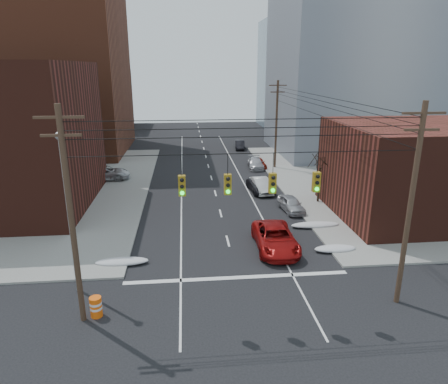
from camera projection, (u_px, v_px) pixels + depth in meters
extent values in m
plane|color=black|center=(255.00, 347.00, 18.63)|extent=(160.00, 160.00, 0.00)
cube|color=gray|center=(442.00, 178.00, 46.79)|extent=(40.00, 40.00, 0.15)
cube|color=brown|center=(36.00, 49.00, 57.46)|extent=(24.00, 20.00, 30.00)
cube|color=#451D14|center=(75.00, 99.00, 84.65)|extent=(22.00, 18.00, 12.00)
cube|color=gray|center=(353.00, 67.00, 58.75)|extent=(22.00, 20.00, 25.00)
cube|color=gray|center=(311.00, 75.00, 84.07)|extent=(20.00, 18.00, 22.00)
cube|color=#451D14|center=(431.00, 171.00, 34.32)|extent=(16.00, 12.00, 8.00)
cylinder|color=#473323|center=(72.00, 221.00, 19.03)|extent=(0.28, 0.28, 11.00)
cube|color=#473323|center=(59.00, 117.00, 17.57)|extent=(2.20, 0.12, 0.12)
cube|color=#473323|center=(61.00, 135.00, 17.81)|extent=(1.80, 0.12, 0.12)
cylinder|color=#473323|center=(410.00, 209.00, 20.64)|extent=(0.28, 0.28, 11.00)
cube|color=#473323|center=(424.00, 113.00, 19.17)|extent=(2.20, 0.12, 0.12)
cube|color=#473323|center=(422.00, 130.00, 19.41)|extent=(1.80, 0.12, 0.12)
cylinder|color=#473323|center=(276.00, 126.00, 50.07)|extent=(0.28, 0.28, 11.00)
cube|color=#473323|center=(278.00, 85.00, 48.61)|extent=(2.20, 0.12, 0.12)
cube|color=#473323|center=(278.00, 92.00, 48.85)|extent=(1.80, 0.12, 0.12)
cylinder|color=black|center=(249.00, 153.00, 18.91)|extent=(17.00, 0.04, 0.04)
cylinder|color=black|center=(181.00, 165.00, 18.76)|extent=(0.03, 0.03, 1.00)
cube|color=olive|center=(182.00, 186.00, 19.05)|extent=(0.35, 0.30, 1.00)
sphere|color=black|center=(182.00, 180.00, 18.80)|extent=(0.20, 0.20, 0.20)
sphere|color=black|center=(182.00, 187.00, 18.89)|extent=(0.20, 0.20, 0.20)
sphere|color=#0CE526|center=(182.00, 193.00, 18.99)|extent=(0.20, 0.20, 0.20)
cylinder|color=black|center=(228.00, 164.00, 18.96)|extent=(0.03, 0.03, 1.00)
cube|color=olive|center=(228.00, 184.00, 19.26)|extent=(0.35, 0.30, 1.00)
sphere|color=black|center=(228.00, 179.00, 19.01)|extent=(0.20, 0.20, 0.20)
sphere|color=black|center=(228.00, 185.00, 19.10)|extent=(0.20, 0.20, 0.20)
sphere|color=#0CE526|center=(228.00, 192.00, 19.20)|extent=(0.20, 0.20, 0.20)
cylinder|color=black|center=(273.00, 163.00, 19.17)|extent=(0.03, 0.03, 1.00)
cube|color=olive|center=(272.00, 183.00, 19.47)|extent=(0.35, 0.30, 1.00)
sphere|color=black|center=(273.00, 178.00, 19.21)|extent=(0.20, 0.20, 0.20)
sphere|color=black|center=(273.00, 184.00, 19.31)|extent=(0.20, 0.20, 0.20)
sphere|color=#0CE526|center=(273.00, 190.00, 19.40)|extent=(0.20, 0.20, 0.20)
cylinder|color=black|center=(318.00, 162.00, 19.38)|extent=(0.03, 0.03, 1.00)
cube|color=olive|center=(316.00, 182.00, 19.68)|extent=(0.35, 0.30, 1.00)
sphere|color=black|center=(318.00, 177.00, 19.42)|extent=(0.20, 0.20, 0.20)
sphere|color=black|center=(317.00, 183.00, 19.52)|extent=(0.20, 0.20, 0.20)
sphere|color=#0CE526|center=(317.00, 189.00, 19.61)|extent=(0.20, 0.20, 0.20)
cylinder|color=gray|center=(69.00, 218.00, 22.09)|extent=(0.18, 0.18, 9.00)
sphere|color=gray|center=(59.00, 136.00, 20.71)|extent=(0.44, 0.44, 0.44)
cylinder|color=black|center=(319.00, 185.00, 38.00)|extent=(0.20, 0.20, 3.50)
cylinder|color=black|center=(324.00, 161.00, 37.46)|extent=(0.27, 0.82, 1.19)
cylinder|color=black|center=(321.00, 159.00, 37.85)|extent=(1.17, 0.54, 1.38)
cylinder|color=black|center=(314.00, 159.00, 37.94)|extent=(1.44, 1.00, 1.48)
cylinder|color=black|center=(316.00, 161.00, 37.33)|extent=(0.17, 0.84, 1.19)
cylinder|color=black|center=(317.00, 162.00, 36.84)|extent=(0.82, 0.99, 1.40)
cylinder|color=black|center=(324.00, 162.00, 36.47)|extent=(1.74, 0.21, 1.43)
cylinder|color=black|center=(325.00, 162.00, 37.13)|extent=(0.48, 0.73, 1.20)
ellipsoid|color=silver|center=(122.00, 261.00, 26.42)|extent=(3.50, 1.08, 0.42)
ellipsoid|color=silver|center=(335.00, 249.00, 28.29)|extent=(3.00, 1.08, 0.42)
ellipsoid|color=silver|center=(315.00, 225.00, 32.56)|extent=(4.00, 1.08, 0.42)
imported|color=#990E0D|center=(275.00, 238.00, 28.51)|extent=(2.87, 6.02, 1.66)
imported|color=#B4B5B9|center=(291.00, 204.00, 36.08)|extent=(2.08, 4.15, 1.36)
imported|color=silver|center=(261.00, 185.00, 41.55)|extent=(1.90, 4.58, 1.48)
imported|color=black|center=(261.00, 186.00, 41.67)|extent=(2.65, 5.05, 1.36)
imported|color=#B2B1B6|center=(255.00, 163.00, 51.52)|extent=(2.15, 4.67, 1.32)
imported|color=maroon|center=(258.00, 163.00, 51.85)|extent=(1.95, 4.02, 1.32)
imported|color=black|center=(240.00, 145.00, 63.61)|extent=(1.81, 4.22, 1.35)
imported|color=white|center=(60.00, 193.00, 38.45)|extent=(4.49, 1.76, 1.46)
imported|color=#BBBCC0|center=(105.00, 173.00, 45.69)|extent=(5.67, 2.79, 1.55)
imported|color=black|center=(37.00, 189.00, 40.13)|extent=(4.65, 2.07, 1.33)
imported|color=silver|center=(56.00, 188.00, 39.95)|extent=(4.52, 2.17, 1.49)
cylinder|color=#FF5E0D|center=(96.00, 307.00, 20.82)|extent=(0.77, 0.77, 1.11)
cylinder|color=white|center=(96.00, 303.00, 20.75)|extent=(0.78, 0.78, 0.13)
cylinder|color=white|center=(96.00, 308.00, 20.83)|extent=(0.78, 0.78, 0.13)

